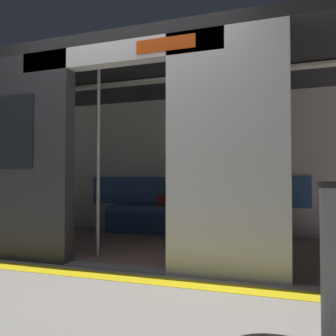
% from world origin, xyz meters
% --- Properties ---
extents(ground_plane, '(60.00, 60.00, 0.00)m').
position_xyz_m(ground_plane, '(0.00, 0.00, 0.00)').
color(ground_plane, gray).
extents(platform_edge_strip, '(8.00, 0.24, 0.01)m').
position_xyz_m(platform_edge_strip, '(0.00, 0.30, 0.00)').
color(platform_edge_strip, yellow).
rests_on(platform_edge_strip, ground_plane).
extents(train_car, '(6.40, 2.73, 2.26)m').
position_xyz_m(train_car, '(0.08, -1.21, 1.50)').
color(train_car, silver).
rests_on(train_car, ground_plane).
extents(bench_seat, '(2.58, 0.44, 0.43)m').
position_xyz_m(bench_seat, '(0.00, -2.22, 0.33)').
color(bench_seat, '#38609E').
rests_on(bench_seat, ground_plane).
extents(person_seated, '(0.55, 0.70, 1.16)m').
position_xyz_m(person_seated, '(-0.16, -2.17, 0.66)').
color(person_seated, '#D8CC4C').
rests_on(person_seated, ground_plane).
extents(handbag, '(0.26, 0.15, 0.17)m').
position_xyz_m(handbag, '(0.35, -2.29, 0.52)').
color(handbag, maroon).
rests_on(handbag, bench_seat).
extents(book, '(0.21, 0.25, 0.03)m').
position_xyz_m(book, '(-0.47, -2.30, 0.45)').
color(book, '#33723F').
rests_on(book, bench_seat).
extents(grab_pole_door, '(0.04, 0.04, 2.12)m').
position_xyz_m(grab_pole_door, '(0.47, -0.44, 1.06)').
color(grab_pole_door, silver).
rests_on(grab_pole_door, ground_plane).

